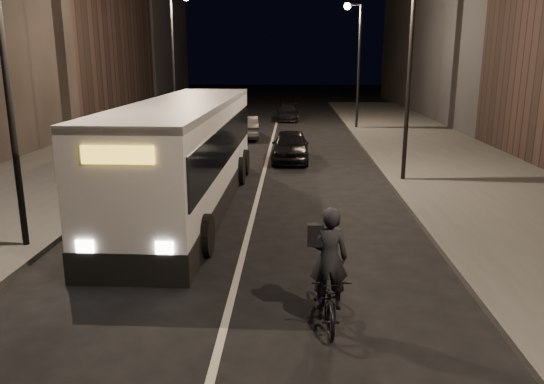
# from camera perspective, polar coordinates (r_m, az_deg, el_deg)

# --- Properties ---
(ground) EXTENTS (180.00, 180.00, 0.00)m
(ground) POSITION_cam_1_polar(r_m,az_deg,el_deg) (9.95, -5.31, -14.78)
(ground) COLOR black
(ground) RESTS_ON ground
(sidewalk_right) EXTENTS (7.00, 70.00, 0.16)m
(sidewalk_right) POSITION_cam_1_polar(r_m,az_deg,el_deg) (24.23, 19.68, 2.15)
(sidewalk_right) COLOR #373735
(sidewalk_right) RESTS_ON ground
(sidewalk_left) EXTENTS (7.00, 70.00, 0.16)m
(sidewalk_left) POSITION_cam_1_polar(r_m,az_deg,el_deg) (25.08, -20.64, 2.46)
(sidewalk_left) COLOR #373735
(sidewalk_left) RESTS_ON ground
(streetlight_right_mid) EXTENTS (1.20, 0.44, 8.12)m
(streetlight_right_mid) POSITION_cam_1_polar(r_m,az_deg,el_deg) (21.03, 14.01, 15.34)
(streetlight_right_mid) COLOR black
(streetlight_right_mid) RESTS_ON sidewalk_right
(streetlight_right_far) EXTENTS (1.20, 0.44, 8.12)m
(streetlight_right_far) POSITION_cam_1_polar(r_m,az_deg,el_deg) (36.85, 8.96, 14.96)
(streetlight_right_far) COLOR black
(streetlight_right_far) RESTS_ON sidewalk_right
(streetlight_left_near) EXTENTS (1.20, 0.44, 8.12)m
(streetlight_left_near) POSITION_cam_1_polar(r_m,az_deg,el_deg) (14.23, -26.16, 15.05)
(streetlight_left_near) COLOR black
(streetlight_left_near) RESTS_ON sidewalk_left
(streetlight_left_far) EXTENTS (1.20, 0.44, 8.12)m
(streetlight_left_far) POSITION_cam_1_polar(r_m,az_deg,el_deg) (31.32, -10.19, 15.06)
(streetlight_left_far) COLOR black
(streetlight_left_far) RESTS_ON sidewalk_left
(city_bus) EXTENTS (3.21, 13.00, 3.48)m
(city_bus) POSITION_cam_1_polar(r_m,az_deg,el_deg) (17.54, -9.18, 4.49)
(city_bus) COLOR silver
(city_bus) RESTS_ON ground
(cyclist_on_bicycle) EXTENTS (0.83, 2.04, 2.30)m
(cyclist_on_bicycle) POSITION_cam_1_polar(r_m,az_deg,el_deg) (9.92, 5.98, -9.96)
(cyclist_on_bicycle) COLOR black
(cyclist_on_bicycle) RESTS_ON ground
(car_near) EXTENTS (1.76, 4.29, 1.46)m
(car_near) POSITION_cam_1_polar(r_m,az_deg,el_deg) (25.36, 1.99, 4.98)
(car_near) COLOR black
(car_near) RESTS_ON ground
(car_mid) EXTENTS (1.94, 4.33, 1.38)m
(car_mid) POSITION_cam_1_polar(r_m,az_deg,el_deg) (32.59, -2.88, 6.98)
(car_mid) COLOR #333335
(car_mid) RESTS_ON ground
(car_far) EXTENTS (1.80, 4.34, 1.26)m
(car_far) POSITION_cam_1_polar(r_m,az_deg,el_deg) (42.11, 1.68, 8.56)
(car_far) COLOR black
(car_far) RESTS_ON ground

